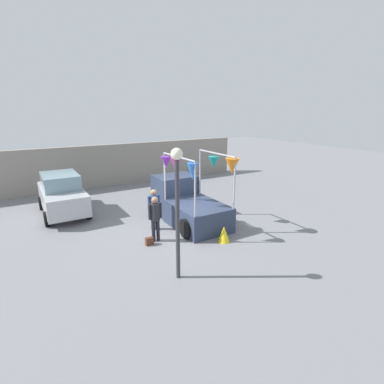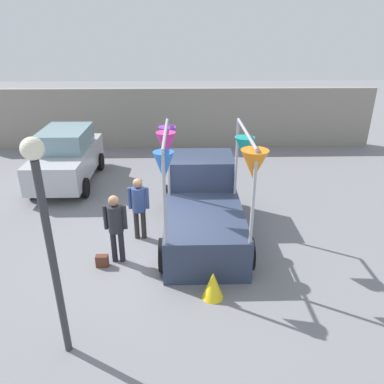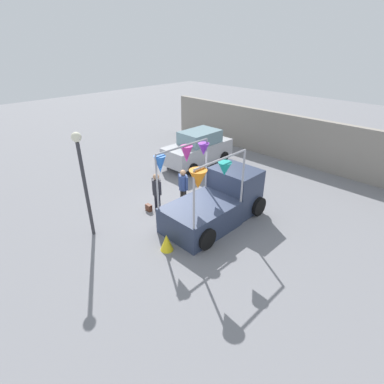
{
  "view_description": "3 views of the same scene",
  "coord_description": "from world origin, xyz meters",
  "px_view_note": "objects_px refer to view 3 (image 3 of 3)",
  "views": [
    {
      "loc": [
        -5.04,
        -9.95,
        4.76
      ],
      "look_at": [
        0.8,
        -0.13,
        1.54
      ],
      "focal_mm": 28.0,
      "sensor_mm": 36.0,
      "label": 1
    },
    {
      "loc": [
        0.57,
        -7.93,
        5.13
      ],
      "look_at": [
        0.78,
        0.12,
        1.5
      ],
      "focal_mm": 35.0,
      "sensor_mm": 36.0,
      "label": 2
    },
    {
      "loc": [
        7.43,
        -6.92,
        6.33
      ],
      "look_at": [
        0.58,
        -0.07,
        1.33
      ],
      "focal_mm": 28.0,
      "sensor_mm": 36.0,
      "label": 3
    }
  ],
  "objects_px": {
    "person_customer": "(157,189)",
    "person_vendor": "(183,185)",
    "parked_car": "(198,148)",
    "street_lamp": "(82,171)",
    "handbag": "(149,208)",
    "vendor_truck": "(219,199)",
    "folded_kite_bundle_sunflower": "(167,242)"
  },
  "relations": [
    {
      "from": "vendor_truck",
      "to": "parked_car",
      "type": "bearing_deg",
      "value": 141.73
    },
    {
      "from": "vendor_truck",
      "to": "parked_car",
      "type": "relative_size",
      "value": 1.03
    },
    {
      "from": "person_vendor",
      "to": "street_lamp",
      "type": "xyz_separation_m",
      "value": [
        -0.88,
        -3.66,
        1.46
      ]
    },
    {
      "from": "person_vendor",
      "to": "street_lamp",
      "type": "relative_size",
      "value": 0.44
    },
    {
      "from": "person_customer",
      "to": "vendor_truck",
      "type": "bearing_deg",
      "value": 33.91
    },
    {
      "from": "vendor_truck",
      "to": "folded_kite_bundle_sunflower",
      "type": "height_order",
      "value": "vendor_truck"
    },
    {
      "from": "vendor_truck",
      "to": "folded_kite_bundle_sunflower",
      "type": "distance_m",
      "value": 2.77
    },
    {
      "from": "parked_car",
      "to": "person_vendor",
      "type": "bearing_deg",
      "value": -53.4
    },
    {
      "from": "parked_car",
      "to": "person_vendor",
      "type": "height_order",
      "value": "parked_car"
    },
    {
      "from": "person_customer",
      "to": "person_vendor",
      "type": "bearing_deg",
      "value": 68.32
    },
    {
      "from": "vendor_truck",
      "to": "person_vendor",
      "type": "relative_size",
      "value": 2.46
    },
    {
      "from": "handbag",
      "to": "person_customer",
      "type": "bearing_deg",
      "value": 29.74
    },
    {
      "from": "person_customer",
      "to": "handbag",
      "type": "relative_size",
      "value": 6.07
    },
    {
      "from": "person_customer",
      "to": "street_lamp",
      "type": "xyz_separation_m",
      "value": [
        -0.47,
        -2.62,
        1.45
      ]
    },
    {
      "from": "folded_kite_bundle_sunflower",
      "to": "vendor_truck",
      "type": "bearing_deg",
      "value": 91.74
    },
    {
      "from": "vendor_truck",
      "to": "folded_kite_bundle_sunflower",
      "type": "bearing_deg",
      "value": -88.26
    },
    {
      "from": "parked_car",
      "to": "street_lamp",
      "type": "height_order",
      "value": "street_lamp"
    },
    {
      "from": "handbag",
      "to": "street_lamp",
      "type": "xyz_separation_m",
      "value": [
        -0.12,
        -2.42,
        2.33
      ]
    },
    {
      "from": "handbag",
      "to": "vendor_truck",
      "type": "bearing_deg",
      "value": 33.32
    },
    {
      "from": "person_customer",
      "to": "person_vendor",
      "type": "height_order",
      "value": "person_customer"
    },
    {
      "from": "street_lamp",
      "to": "folded_kite_bundle_sunflower",
      "type": "distance_m",
      "value": 3.61
    },
    {
      "from": "vendor_truck",
      "to": "folded_kite_bundle_sunflower",
      "type": "relative_size",
      "value": 6.86
    },
    {
      "from": "street_lamp",
      "to": "folded_kite_bundle_sunflower",
      "type": "relative_size",
      "value": 6.28
    },
    {
      "from": "person_customer",
      "to": "handbag",
      "type": "height_order",
      "value": "person_customer"
    },
    {
      "from": "parked_car",
      "to": "street_lamp",
      "type": "distance_m",
      "value": 7.95
    },
    {
      "from": "person_vendor",
      "to": "folded_kite_bundle_sunflower",
      "type": "relative_size",
      "value": 2.79
    },
    {
      "from": "person_customer",
      "to": "person_vendor",
      "type": "distance_m",
      "value": 1.12
    },
    {
      "from": "person_customer",
      "to": "street_lamp",
      "type": "height_order",
      "value": "street_lamp"
    },
    {
      "from": "person_vendor",
      "to": "street_lamp",
      "type": "bearing_deg",
      "value": -103.51
    },
    {
      "from": "parked_car",
      "to": "handbag",
      "type": "height_order",
      "value": "parked_car"
    },
    {
      "from": "person_customer",
      "to": "folded_kite_bundle_sunflower",
      "type": "distance_m",
      "value": 2.61
    },
    {
      "from": "person_vendor",
      "to": "handbag",
      "type": "height_order",
      "value": "person_vendor"
    }
  ]
}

